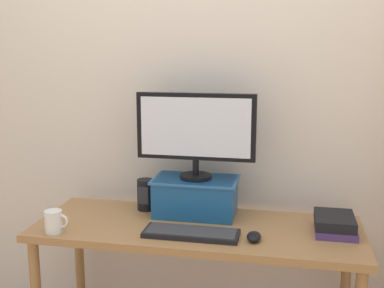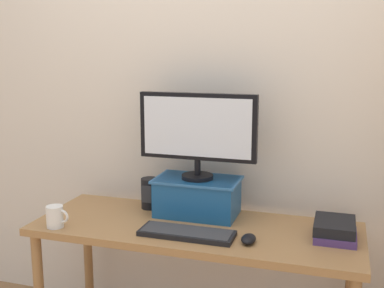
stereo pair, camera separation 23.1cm
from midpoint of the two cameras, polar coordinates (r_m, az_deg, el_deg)
back_wall at (r=2.61m, az=5.66°, el=5.91°), size 7.00×0.08×2.60m
desk at (r=2.38m, az=3.23°, el=-11.42°), size 1.57×0.58×0.70m
riser_box at (r=2.46m, az=3.34°, el=-6.16°), size 0.43×0.26×0.19m
computer_monitor at (r=2.38m, az=3.43°, el=1.61°), size 0.60×0.16×0.43m
keyboard at (r=2.22m, az=2.39°, el=-10.55°), size 0.44×0.15×0.02m
computer_mouse at (r=2.17m, az=9.81°, el=-11.09°), size 0.06×0.10×0.04m
book_stack at (r=2.31m, az=19.39°, el=-9.59°), size 0.19×0.23×0.08m
coffee_mug at (r=2.37m, az=-13.21°, el=-8.42°), size 0.11×0.08×0.10m
desk_speaker at (r=2.57m, az=-2.47°, el=-5.89°), size 0.09×0.10×0.16m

